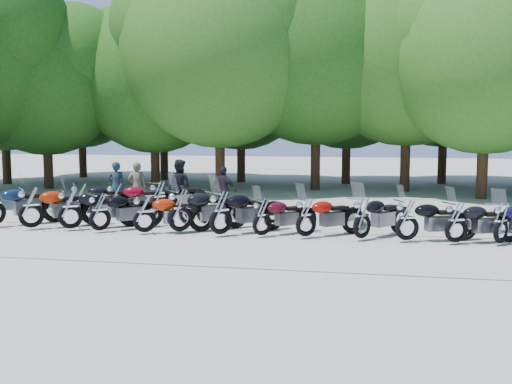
% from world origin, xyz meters
% --- Properties ---
extents(ground, '(90.00, 90.00, 0.00)m').
position_xyz_m(ground, '(0.00, 0.00, 0.00)').
color(ground, '#A59F95').
rests_on(ground, ground).
extents(tree_0, '(7.50, 7.50, 9.21)m').
position_xyz_m(tree_0, '(-15.42, 12.98, 5.45)').
color(tree_0, '#3A2614').
rests_on(tree_0, ground).
extents(tree_1, '(6.97, 6.97, 8.55)m').
position_xyz_m(tree_1, '(-12.04, 11.24, 5.06)').
color(tree_1, '#3A2614').
rests_on(tree_1, ground).
extents(tree_2, '(7.31, 7.31, 8.97)m').
position_xyz_m(tree_2, '(-7.25, 12.84, 5.31)').
color(tree_2, '#3A2614').
rests_on(tree_2, ground).
extents(tree_3, '(8.70, 8.70, 10.67)m').
position_xyz_m(tree_3, '(-3.57, 11.24, 6.32)').
color(tree_3, '#3A2614').
rests_on(tree_3, ground).
extents(tree_4, '(9.13, 9.13, 11.20)m').
position_xyz_m(tree_4, '(0.54, 13.09, 6.64)').
color(tree_4, '#3A2614').
rests_on(tree_4, ground).
extents(tree_5, '(9.04, 9.04, 11.10)m').
position_xyz_m(tree_5, '(4.61, 13.20, 6.57)').
color(tree_5, '#3A2614').
rests_on(tree_5, ground).
extents(tree_6, '(8.00, 8.00, 9.82)m').
position_xyz_m(tree_6, '(7.55, 10.82, 5.81)').
color(tree_6, '#3A2614').
rests_on(tree_6, ground).
extents(tree_9, '(7.59, 7.59, 9.32)m').
position_xyz_m(tree_9, '(-13.53, 17.59, 5.52)').
color(tree_9, '#3A2614').
rests_on(tree_9, ground).
extents(tree_10, '(7.78, 7.78, 9.55)m').
position_xyz_m(tree_10, '(-8.29, 16.97, 5.66)').
color(tree_10, '#3A2614').
rests_on(tree_10, ground).
extents(tree_11, '(7.56, 7.56, 9.28)m').
position_xyz_m(tree_11, '(-3.76, 16.43, 5.49)').
color(tree_11, '#3A2614').
rests_on(tree_11, ground).
extents(tree_12, '(7.88, 7.88, 9.67)m').
position_xyz_m(tree_12, '(1.80, 16.47, 5.72)').
color(tree_12, '#3A2614').
rests_on(tree_12, ground).
extents(tree_13, '(8.31, 8.31, 10.20)m').
position_xyz_m(tree_13, '(6.69, 17.47, 6.04)').
color(tree_13, '#3A2614').
rests_on(tree_13, ground).
extents(motorcycle_1, '(2.37, 2.14, 1.39)m').
position_xyz_m(motorcycle_1, '(-6.28, 0.41, 0.69)').
color(motorcycle_1, '#922105').
rests_on(motorcycle_1, ground).
extents(motorcycle_2, '(2.34, 2.04, 1.35)m').
position_xyz_m(motorcycle_2, '(-5.12, 0.50, 0.68)').
color(motorcycle_2, black).
rests_on(motorcycle_2, ground).
extents(motorcycle_3, '(1.97, 2.09, 1.25)m').
position_xyz_m(motorcycle_3, '(-4.17, 0.37, 0.62)').
color(motorcycle_3, black).
rests_on(motorcycle_3, ground).
extents(motorcycle_4, '(2.23, 1.59, 1.23)m').
position_xyz_m(motorcycle_4, '(-2.85, 0.34, 0.61)').
color(motorcycle_4, '#9D2105').
rests_on(motorcycle_4, ground).
extents(motorcycle_5, '(2.30, 2.24, 1.39)m').
position_xyz_m(motorcycle_5, '(-1.94, 0.62, 0.70)').
color(motorcycle_5, black).
rests_on(motorcycle_5, ground).
extents(motorcycle_6, '(2.20, 2.30, 1.38)m').
position_xyz_m(motorcycle_6, '(-0.74, 0.42, 0.69)').
color(motorcycle_6, black).
rests_on(motorcycle_6, ground).
extents(motorcycle_7, '(1.90, 1.89, 1.16)m').
position_xyz_m(motorcycle_7, '(0.36, 0.54, 0.58)').
color(motorcycle_7, '#3F0813').
rests_on(motorcycle_7, ground).
extents(motorcycle_8, '(2.06, 1.92, 1.22)m').
position_xyz_m(motorcycle_8, '(1.51, 0.58, 0.61)').
color(motorcycle_8, '#8C0D05').
rests_on(motorcycle_8, ground).
extents(motorcycle_9, '(1.92, 2.20, 1.27)m').
position_xyz_m(motorcycle_9, '(2.95, 0.58, 0.64)').
color(motorcycle_9, black).
rests_on(motorcycle_9, ground).
extents(motorcycle_10, '(2.28, 1.42, 1.24)m').
position_xyz_m(motorcycle_10, '(4.07, 0.53, 0.62)').
color(motorcycle_10, black).
rests_on(motorcycle_10, ground).
extents(motorcycle_11, '(2.23, 1.51, 1.22)m').
position_xyz_m(motorcycle_11, '(5.25, 0.46, 0.61)').
color(motorcycle_11, black).
rests_on(motorcycle_11, ground).
extents(motorcycle_12, '(1.83, 2.04, 1.19)m').
position_xyz_m(motorcycle_12, '(6.32, 0.62, 0.60)').
color(motorcycle_12, black).
rests_on(motorcycle_12, ground).
extents(motorcycle_14, '(2.23, 1.63, 1.23)m').
position_xyz_m(motorcycle_14, '(-6.14, 3.09, 0.62)').
color(motorcycle_14, black).
rests_on(motorcycle_14, ground).
extents(motorcycle_15, '(2.34, 1.43, 1.27)m').
position_xyz_m(motorcycle_15, '(-4.90, 3.12, 0.63)').
color(motorcycle_15, maroon).
rests_on(motorcycle_15, ground).
extents(motorcycle_16, '(1.90, 2.37, 1.33)m').
position_xyz_m(motorcycle_16, '(-3.56, 3.34, 0.67)').
color(motorcycle_16, black).
rests_on(motorcycle_16, ground).
extents(rider_0, '(0.74, 0.62, 1.72)m').
position_xyz_m(rider_0, '(-5.58, 4.58, 0.86)').
color(rider_0, '#1C2C3C').
rests_on(rider_0, ground).
extents(rider_1, '(1.04, 0.91, 1.82)m').
position_xyz_m(rider_1, '(-3.31, 4.67, 0.91)').
color(rider_1, black).
rests_on(rider_1, ground).
extents(rider_2, '(1.02, 0.67, 1.62)m').
position_xyz_m(rider_2, '(-1.68, 4.42, 0.81)').
color(rider_2, black).
rests_on(rider_2, ground).
extents(rider_3, '(0.72, 0.58, 1.72)m').
position_xyz_m(rider_3, '(-4.81, 4.58, 0.86)').
color(rider_3, brown).
rests_on(rider_3, ground).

